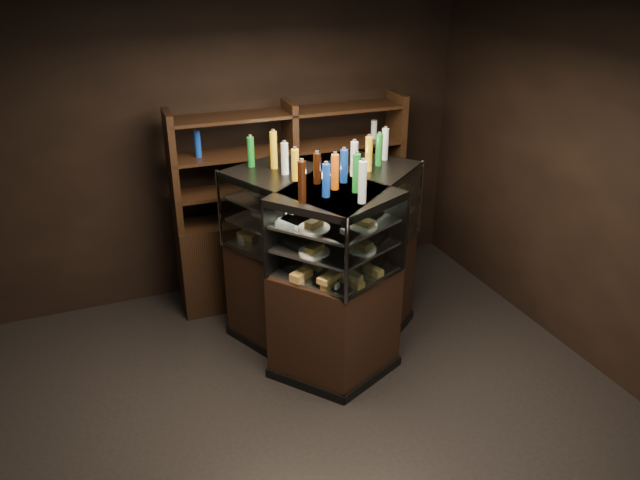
# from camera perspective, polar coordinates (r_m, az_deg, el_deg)

# --- Properties ---
(ground) EXTENTS (5.00, 5.00, 0.00)m
(ground) POSITION_cam_1_polar(r_m,az_deg,el_deg) (4.90, -0.07, -16.98)
(ground) COLOR black
(ground) RESTS_ON ground
(room_shell) EXTENTS (5.02, 5.02, 3.01)m
(room_shell) POSITION_cam_1_polar(r_m,az_deg,el_deg) (3.87, -0.09, 4.82)
(room_shell) COLOR black
(room_shell) RESTS_ON ground
(display_case) EXTENTS (1.76, 1.66, 1.61)m
(display_case) POSITION_cam_1_polar(r_m,az_deg,el_deg) (5.45, 0.73, -5.14)
(display_case) COLOR black
(display_case) RESTS_ON ground
(food_display) EXTENTS (1.26, 1.30, 0.49)m
(food_display) POSITION_cam_1_polar(r_m,az_deg,el_deg) (5.13, 0.78, 1.45)
(food_display) COLOR #AF8D3E
(food_display) RESTS_ON display_case
(bottles_top) EXTENTS (1.09, 1.16, 0.30)m
(bottles_top) POSITION_cam_1_polar(r_m,az_deg,el_deg) (4.95, 0.81, 7.07)
(bottles_top) COLOR #147223
(bottles_top) RESTS_ON display_case
(potted_conifer) EXTENTS (0.33, 0.33, 0.70)m
(potted_conifer) POSITION_cam_1_polar(r_m,az_deg,el_deg) (5.35, 5.21, -7.59)
(potted_conifer) COLOR black
(potted_conifer) RESTS_ON ground
(back_shelving) EXTENTS (2.30, 0.50, 2.00)m
(back_shelving) POSITION_cam_1_polar(r_m,az_deg,el_deg) (6.33, -2.57, 0.14)
(back_shelving) COLOR black
(back_shelving) RESTS_ON ground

